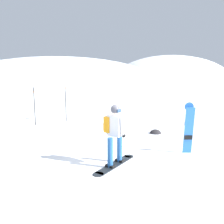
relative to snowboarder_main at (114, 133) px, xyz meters
The scene contains 8 objects.
ground_plane 1.04m from the snowboarder_main, 127.64° to the left, with size 300.00×300.00×0.00m, color white.
ridge_peak_main 40.37m from the snowboarder_main, 106.67° to the left, with size 38.77×34.90×10.71m.
ridge_peak_far 50.66m from the snowboarder_main, 76.88° to the left, with size 27.16×24.44×12.60m.
snowboarder_main is the anchor object (origin of this frame).
spare_snowboard 2.55m from the snowboarder_main, 23.74° to the left, with size 0.28×0.22×1.65m.
piste_marker_near 6.28m from the snowboarder_main, 129.56° to the left, with size 0.20×0.20×1.90m.
piste_marker_far 6.46m from the snowboarder_main, 114.83° to the left, with size 0.20×0.20×2.01m.
rock_dark 3.97m from the snowboarder_main, 64.53° to the left, with size 0.49×0.41×0.34m.
Camera 1 is at (0.48, -6.71, 2.59)m, focal length 37.89 mm.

